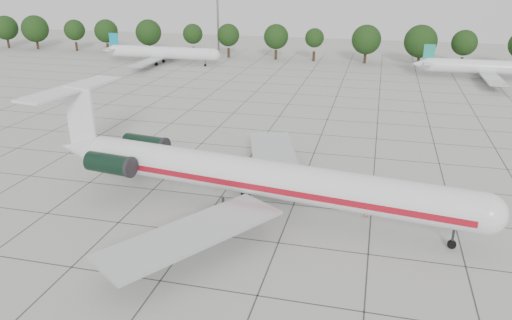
% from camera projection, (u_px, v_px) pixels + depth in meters
% --- Properties ---
extents(ground, '(260.00, 260.00, 0.00)m').
position_uv_depth(ground, '(221.00, 197.00, 54.28)').
color(ground, '#ADADA6').
rests_on(ground, ground).
extents(apron_joints, '(170.00, 170.00, 0.02)m').
position_uv_depth(apron_joints, '(255.00, 151.00, 67.84)').
color(apron_joints, '#383838').
rests_on(apron_joints, ground).
extents(main_airliner, '(47.15, 36.86, 11.10)m').
position_uv_depth(main_airliner, '(241.00, 174.00, 50.16)').
color(main_airliner, silver).
rests_on(main_airliner, ground).
extents(ground_crew, '(0.70, 0.47, 1.92)m').
position_uv_depth(ground_crew, '(366.00, 208.00, 49.68)').
color(ground_crew, orange).
rests_on(ground_crew, ground).
extents(bg_airliner_b, '(28.24, 27.20, 7.40)m').
position_uv_depth(bg_airliner_b, '(162.00, 53.00, 126.11)').
color(bg_airliner_b, silver).
rests_on(bg_airliner_b, ground).
extents(bg_airliner_d, '(28.24, 27.20, 7.40)m').
position_uv_depth(bg_airliner_d, '(492.00, 68.00, 107.87)').
color(bg_airliner_d, silver).
rests_on(bg_airliner_d, ground).
extents(tree_line, '(249.86, 8.44, 10.22)m').
position_uv_depth(tree_line, '(276.00, 37.00, 131.57)').
color(tree_line, '#332114').
rests_on(tree_line, ground).
extents(floodlight_mast, '(1.60, 1.60, 25.45)m').
position_uv_depth(floodlight_mast, '(217.00, 1.00, 138.99)').
color(floodlight_mast, slate).
rests_on(floodlight_mast, ground).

